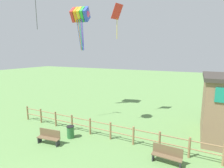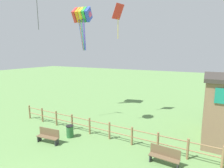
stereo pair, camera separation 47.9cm
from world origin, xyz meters
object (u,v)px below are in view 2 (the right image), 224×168
(trash_bin, at_px, (70,131))
(park_bench_near_fence, at_px, (48,135))
(park_bench_by_building, at_px, (164,156))
(kite_rainbow_parafoil, at_px, (82,15))
(kite_red_diamond, at_px, (118,14))

(trash_bin, bearing_deg, park_bench_near_fence, -119.26)
(park_bench_by_building, relative_size, kite_rainbow_parafoil, 0.37)
(park_bench_by_building, bearing_deg, park_bench_near_fence, -170.16)
(park_bench_by_building, height_order, kite_red_diamond, kite_red_diamond)
(trash_bin, xyz_separation_m, kite_red_diamond, (1.08, 5.66, 9.09))
(trash_bin, distance_m, kite_red_diamond, 10.76)
(trash_bin, height_order, kite_rainbow_parafoil, kite_rainbow_parafoil)
(park_bench_by_building, height_order, kite_rainbow_parafoil, kite_rainbow_parafoil)
(park_bench_by_building, relative_size, kite_red_diamond, 0.56)
(trash_bin, bearing_deg, kite_red_diamond, 79.17)
(kite_rainbow_parafoil, distance_m, kite_red_diamond, 4.68)
(park_bench_near_fence, xyz_separation_m, kite_red_diamond, (1.82, 6.98, 9.02))
(park_bench_near_fence, xyz_separation_m, trash_bin, (0.74, 1.32, -0.07))
(trash_bin, relative_size, kite_red_diamond, 0.29)
(park_bench_near_fence, bearing_deg, park_bench_by_building, 9.84)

